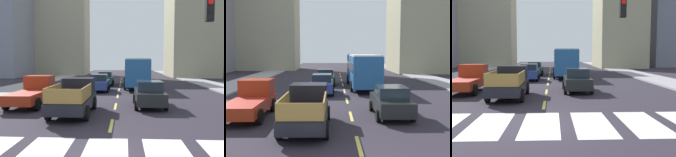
# 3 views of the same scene
# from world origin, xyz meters

# --- Properties ---
(ground_plane) EXTENTS (160.00, 160.00, 0.00)m
(ground_plane) POSITION_xyz_m (0.00, 0.00, 0.00)
(ground_plane) COLOR #2A242F
(sidewalk_right) EXTENTS (3.66, 110.00, 0.15)m
(sidewalk_right) POSITION_xyz_m (11.49, 18.00, 0.07)
(sidewalk_right) COLOR #969195
(sidewalk_right) RESTS_ON ground
(crosswalk_stripe_3) EXTENTS (1.49, 3.97, 0.01)m
(crosswalk_stripe_3) POSITION_xyz_m (-2.04, 0.00, 0.00)
(crosswalk_stripe_3) COLOR silver
(crosswalk_stripe_3) RESTS_ON ground
(crosswalk_stripe_4) EXTENTS (1.49, 3.97, 0.01)m
(crosswalk_stripe_4) POSITION_xyz_m (0.00, 0.00, 0.00)
(crosswalk_stripe_4) COLOR silver
(crosswalk_stripe_4) RESTS_ON ground
(crosswalk_stripe_5) EXTENTS (1.49, 3.97, 0.01)m
(crosswalk_stripe_5) POSITION_xyz_m (2.04, 0.00, 0.00)
(crosswalk_stripe_5) COLOR silver
(crosswalk_stripe_5) RESTS_ON ground
(crosswalk_stripe_6) EXTENTS (1.49, 3.97, 0.01)m
(crosswalk_stripe_6) POSITION_xyz_m (4.07, 0.00, 0.00)
(crosswalk_stripe_6) COLOR silver
(crosswalk_stripe_6) RESTS_ON ground
(lane_dash_0) EXTENTS (0.16, 2.40, 0.01)m
(lane_dash_0) POSITION_xyz_m (0.00, 4.00, 0.00)
(lane_dash_0) COLOR #DCC555
(lane_dash_0) RESTS_ON ground
(lane_dash_1) EXTENTS (0.16, 2.40, 0.01)m
(lane_dash_1) POSITION_xyz_m (0.00, 9.00, 0.00)
(lane_dash_1) COLOR #DCC555
(lane_dash_1) RESTS_ON ground
(lane_dash_2) EXTENTS (0.16, 2.40, 0.01)m
(lane_dash_2) POSITION_xyz_m (0.00, 14.00, 0.00)
(lane_dash_2) COLOR #DCC555
(lane_dash_2) RESTS_ON ground
(lane_dash_3) EXTENTS (0.16, 2.40, 0.01)m
(lane_dash_3) POSITION_xyz_m (0.00, 19.00, 0.00)
(lane_dash_3) COLOR #DCC555
(lane_dash_3) RESTS_ON ground
(lane_dash_4) EXTENTS (0.16, 2.40, 0.01)m
(lane_dash_4) POSITION_xyz_m (0.00, 24.00, 0.00)
(lane_dash_4) COLOR #DCC555
(lane_dash_4) RESTS_ON ground
(lane_dash_5) EXTENTS (0.16, 2.40, 0.01)m
(lane_dash_5) POSITION_xyz_m (0.00, 29.00, 0.00)
(lane_dash_5) COLOR #DCC555
(lane_dash_5) RESTS_ON ground
(lane_dash_6) EXTENTS (0.16, 2.40, 0.01)m
(lane_dash_6) POSITION_xyz_m (0.00, 34.00, 0.00)
(lane_dash_6) COLOR #DCC555
(lane_dash_6) RESTS_ON ground
(lane_dash_7) EXTENTS (0.16, 2.40, 0.01)m
(lane_dash_7) POSITION_xyz_m (0.00, 39.00, 0.00)
(lane_dash_7) COLOR #DCC555
(lane_dash_7) RESTS_ON ground
(pickup_stakebed) EXTENTS (2.18, 5.20, 1.96)m
(pickup_stakebed) POSITION_xyz_m (-2.27, 6.79, 0.94)
(pickup_stakebed) COLOR black
(pickup_stakebed) RESTS_ON ground
(pickup_dark) EXTENTS (2.18, 5.20, 1.96)m
(pickup_dark) POSITION_xyz_m (-5.67, 9.28, 0.92)
(pickup_dark) COLOR #9D2A12
(pickup_dark) RESTS_ON ground
(city_bus) EXTENTS (2.72, 10.80, 3.32)m
(city_bus) POSITION_xyz_m (1.87, 21.55, 1.95)
(city_bus) COLOR #235893
(city_bus) RESTS_ON ground
(sedan_near_right) EXTENTS (2.02, 4.40, 1.72)m
(sedan_near_right) POSITION_xyz_m (2.23, 8.98, 0.86)
(sedan_near_right) COLOR black
(sedan_near_right) RESTS_ON ground
(sedan_near_left) EXTENTS (2.02, 4.40, 1.72)m
(sedan_near_left) POSITION_xyz_m (-1.96, 17.39, 0.86)
(sedan_near_left) COLOR navy
(sedan_near_left) RESTS_ON ground
(sedan_far) EXTENTS (2.02, 4.40, 1.72)m
(sedan_far) POSITION_xyz_m (-1.84, 23.88, 0.86)
(sedan_far) COLOR #1F4F2C
(sedan_far) RESTS_ON ground
(block_mid_left) EXTENTS (10.96, 8.51, 23.23)m
(block_mid_left) POSITION_xyz_m (-13.60, 49.68, 11.62)
(block_mid_left) COLOR #A4A083
(block_mid_left) RESTS_ON ground
(block_mid_right) EXTENTS (8.73, 10.47, 27.85)m
(block_mid_right) POSITION_xyz_m (25.06, 46.22, 13.93)
(block_mid_right) COLOR slate
(block_mid_right) RESTS_ON ground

